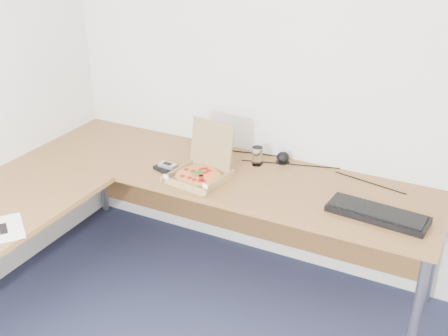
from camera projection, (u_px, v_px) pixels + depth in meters
The scene contains 10 objects.
room_shell at pixel (166, 234), 1.72m from camera, with size 3.50×3.50×2.50m, color silver, non-canonical shape.
desk at pixel (139, 195), 3.08m from camera, with size 2.50×2.20×0.73m.
pizza_box at pixel (200, 173), 3.19m from camera, with size 0.29×0.34×0.30m.
drinking_glass at pixel (257, 156), 3.34m from camera, with size 0.07×0.07×0.12m, color silver.
keyboard at pixel (377, 214), 2.81m from camera, with size 0.50×0.18×0.03m, color black.
wallet at pixel (166, 168), 3.30m from camera, with size 0.12×0.10×0.02m, color black.
phone at pixel (168, 165), 3.29m from camera, with size 0.10×0.05×0.02m, color #B2B5BA.
paper_sheet at pixel (3, 229), 2.71m from camera, with size 0.26×0.19×0.00m, color white.
dome_speaker at pixel (283, 157), 3.38m from camera, with size 0.09×0.09×0.07m, color black.
cable_bundle at pixel (290, 164), 3.36m from camera, with size 0.65×0.04×0.01m, color black, non-canonical shape.
Camera 1 is at (0.82, -1.22, 2.19)m, focal length 44.42 mm.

